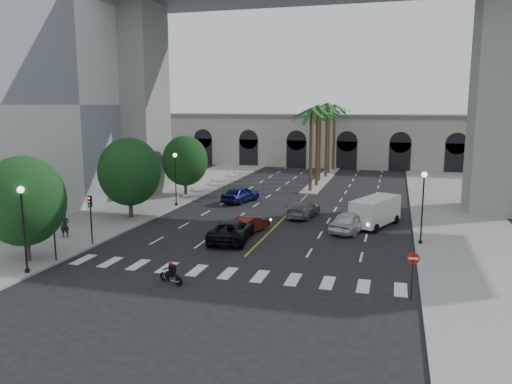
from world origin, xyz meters
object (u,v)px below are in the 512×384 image
Objects in this scene: car_a at (351,221)px; pedestrian_a at (65,225)px; car_d at (303,209)px; pedestrian_b at (50,218)px; cargo_van at (375,211)px; lamp_post_left_far at (175,175)px; do_not_enter_sign at (413,266)px; car_e at (241,194)px; lamp_post_left_near at (23,222)px; traffic_signal_near at (54,224)px; car_c at (232,230)px; car_b at (250,224)px; traffic_signal_far at (91,212)px; motorcycle_rider at (172,274)px; lamp_post_right at (423,202)px.

pedestrian_a reaches higher than car_a.
pedestrian_b is (-18.69, -10.46, 0.30)m from car_d.
cargo_van is at bearing -109.30° from car_a.
do_not_enter_sign is at bearing -40.92° from lamp_post_left_far.
lamp_post_left_near is at bearing 92.79° from car_e.
cargo_van is (6.38, -1.93, 0.61)m from car_d.
car_a is 2.99m from cargo_van.
pedestrian_b is (-25.07, -8.53, -0.31)m from cargo_van.
traffic_signal_near reaches higher than do_not_enter_sign.
pedestrian_b is at bearing -1.20° from car_c.
car_b is 14.08m from pedestrian_a.
traffic_signal_near is 1.40× the size of do_not_enter_sign.
traffic_signal_near is 21.93m from car_a.
traffic_signal_far is 2.09× the size of pedestrian_b.
traffic_signal_far reaches higher than car_d.
pedestrian_a is (-3.03, 5.06, -1.43)m from traffic_signal_near.
cargo_van is 26.48m from pedestrian_b.
lamp_post_left_far reaches higher than traffic_signal_near.
cargo_van is at bearing 81.04° from motorcycle_rider.
lamp_post_right reaches higher than car_e.
traffic_signal_near is (0.10, 2.50, -0.71)m from lamp_post_left_near.
lamp_post_right is at bearing -164.80° from car_b.
car_e is 2.73× the size of pedestrian_a.
pedestrian_a is at bearing -102.29° from lamp_post_left_far.
traffic_signal_near is 0.63× the size of car_c.
cargo_van is at bearing 168.41° from car_e.
pedestrian_b reaches higher than car_e.
pedestrian_a is (-2.93, 7.56, -2.15)m from lamp_post_left_near.
pedestrian_b is (-5.71, -11.55, -2.20)m from lamp_post_left_far.
traffic_signal_far reaches higher than car_b.
pedestrian_a is 25.45m from do_not_enter_sign.
cargo_van is at bearing -8.88° from lamp_post_left_far.
traffic_signal_far is at bearing 53.71° from car_d.
pedestrian_b is at bearing 69.40° from car_e.
lamp_post_left_far is 3.06× the size of pedestrian_b.
lamp_post_left_far is 13.07m from pedestrian_b.
motorcycle_rider is 0.92× the size of pedestrian_a.
traffic_signal_near is at bearing 91.71° from car_e.
pedestrian_b is at bearing -138.55° from cargo_van.
car_b is (9.90, -7.64, -2.56)m from lamp_post_left_far.
pedestrian_a is at bearing 45.36° from car_d.
traffic_signal_far is 10.19m from car_c.
car_c reaches higher than car_d.
lamp_post_left_near is at bearing -90.88° from traffic_signal_far.
car_d is 0.98× the size of car_e.
cargo_van is 16.17m from do_not_enter_sign.
car_e is at bearing 36.03° from lamp_post_left_far.
lamp_post_left_far is 22.07m from motorcycle_rider.
lamp_post_left_far is at bearing -166.23° from cargo_van.
lamp_post_left_far is (0.00, 21.00, 0.00)m from lamp_post_left_near.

